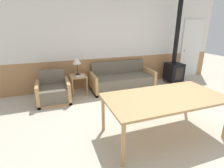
{
  "coord_description": "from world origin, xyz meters",
  "views": [
    {
      "loc": [
        -2.03,
        -2.52,
        1.92
      ],
      "look_at": [
        -0.67,
        1.24,
        0.53
      ],
      "focal_mm": 28.0,
      "sensor_mm": 36.0,
      "label": 1
    }
  ],
  "objects": [
    {
      "name": "side_table",
      "position": [
        -1.33,
        2.21,
        0.43
      ],
      "size": [
        0.46,
        0.46,
        0.53
      ],
      "color": "tan",
      "rests_on": "ground_plane"
    },
    {
      "name": "dining_table",
      "position": [
        -0.25,
        -0.25,
        0.68
      ],
      "size": [
        2.06,
        1.06,
        0.74
      ],
      "color": "tan",
      "rests_on": "ground_plane"
    },
    {
      "name": "ground_plane",
      "position": [
        0.0,
        0.0,
        0.0
      ],
      "size": [
        16.0,
        16.0,
        0.0
      ],
      "primitive_type": "plane",
      "color": "beige"
    },
    {
      "name": "wall_back",
      "position": [
        0.0,
        2.63,
        1.35
      ],
      "size": [
        7.2,
        0.06,
        2.7
      ],
      "color": "#AD7A4C",
      "rests_on": "ground_plane"
    },
    {
      "name": "book_stack",
      "position": [
        -1.3,
        2.14,
        0.54
      ],
      "size": [
        0.24,
        0.17,
        0.02
      ],
      "color": "white",
      "rests_on": "side_table"
    },
    {
      "name": "wood_stove",
      "position": [
        1.83,
        2.1,
        0.64
      ],
      "size": [
        0.47,
        0.53,
        2.58
      ],
      "color": "black",
      "rests_on": "ground_plane"
    },
    {
      "name": "couch",
      "position": [
        -0.02,
        2.16,
        0.25
      ],
      "size": [
        1.9,
        0.82,
        0.8
      ],
      "color": "tan",
      "rests_on": "ground_plane"
    },
    {
      "name": "entry_door",
      "position": [
        2.87,
        2.57,
        1.03
      ],
      "size": [
        0.85,
        0.09,
        2.05
      ],
      "color": "white",
      "rests_on": "ground_plane"
    },
    {
      "name": "table_lamp",
      "position": [
        -1.33,
        2.29,
        0.93
      ],
      "size": [
        0.24,
        0.24,
        0.51
      ],
      "color": "#262628",
      "rests_on": "side_table"
    },
    {
      "name": "armchair",
      "position": [
        -2.03,
        1.89,
        0.24
      ],
      "size": [
        0.8,
        0.75,
        0.77
      ],
      "rotation": [
        0.0,
        0.0,
        0.09
      ],
      "color": "tan",
      "rests_on": "ground_plane"
    }
  ]
}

